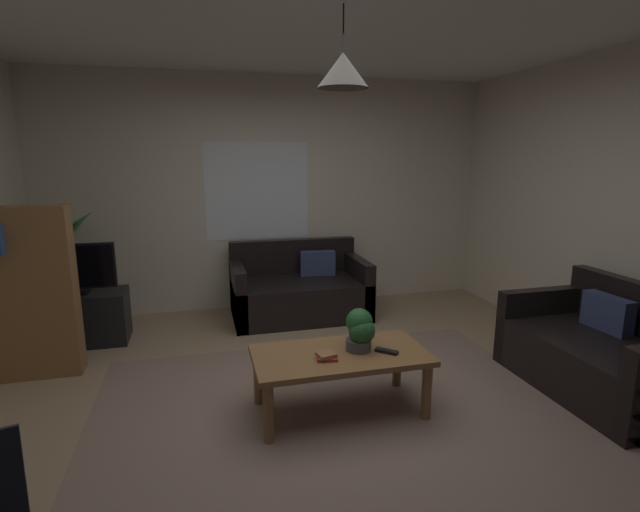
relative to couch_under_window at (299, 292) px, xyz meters
The scene contains 17 objects.
floor 2.02m from the couch_under_window, 95.74° to the right, with size 5.15×4.97×0.02m, color #9E8466.
rug 2.22m from the couch_under_window, 95.22° to the right, with size 3.35×2.73×0.01m, color gray.
wall_back 1.20m from the couch_under_window, 110.89° to the left, with size 5.27×0.06×2.67m, color beige.
ceiling 3.13m from the couch_under_window, 95.74° to the right, with size 5.15×4.97×0.02m, color white.
window_pane 1.26m from the couch_under_window, 127.75° to the left, with size 1.19×0.01×1.11m, color white.
couch_under_window is the anchor object (origin of this frame).
couch_right_side 2.96m from the couch_under_window, 50.53° to the right, with size 0.87×1.37×0.82m.
coffee_table 2.09m from the couch_under_window, 94.29° to the right, with size 1.21×0.62×0.44m.
book_on_table_0 2.18m from the couch_under_window, 97.17° to the right, with size 0.14×0.11×0.02m, color #B22D2D.
book_on_table_1 2.19m from the couch_under_window, 97.36° to the right, with size 0.12×0.11×0.02m, color #99663F.
remote_on_table_0 2.18m from the couch_under_window, 85.91° to the right, with size 0.05×0.16×0.02m, color black.
potted_plant_on_table 2.09m from the couch_under_window, 90.18° to the right, with size 0.20×0.22×0.30m.
tv_stand 2.24m from the couch_under_window, behind, with size 0.90×0.44×0.50m, color black.
tv 2.29m from the couch_under_window, behind, with size 0.77×0.16×0.48m.
potted_palm_corner 2.47m from the couch_under_window, behind, with size 0.76×0.83×1.33m.
bookshelf_corner 2.62m from the couch_under_window, 159.20° to the right, with size 0.70×0.31×1.40m.
pendant_lamp 2.90m from the couch_under_window, 94.29° to the right, with size 0.32×0.32×0.48m.
Camera 1 is at (-0.87, -3.03, 1.78)m, focal length 26.60 mm.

